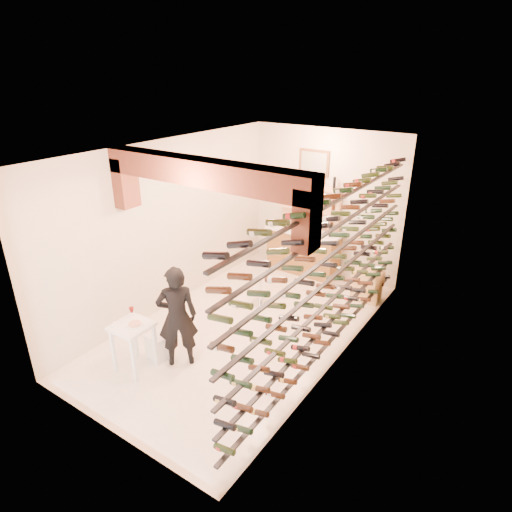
{
  "coord_description": "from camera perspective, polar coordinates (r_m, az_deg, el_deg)",
  "views": [
    {
      "loc": [
        3.94,
        -5.51,
        4.36
      ],
      "look_at": [
        0.0,
        0.3,
        1.3
      ],
      "focal_mm": 30.71,
      "sensor_mm": 36.0,
      "label": 1
    }
  ],
  "objects": [
    {
      "name": "tasting_table",
      "position": [
        6.97,
        -15.77,
        -9.59
      ],
      "size": [
        0.56,
        0.56,
        0.96
      ],
      "rotation": [
        0.0,
        0.0,
        0.03
      ],
      "color": "white",
      "rests_on": "ground"
    },
    {
      "name": "chrome_barstool",
      "position": [
        8.55,
        0.58,
        -3.87
      ],
      "size": [
        0.37,
        0.37,
        0.73
      ],
      "rotation": [
        0.0,
        0.0,
        -0.33
      ],
      "color": "silver",
      "rests_on": "ground"
    },
    {
      "name": "back_counter",
      "position": [
        9.95,
        6.17,
        0.81
      ],
      "size": [
        1.7,
        0.62,
        1.29
      ],
      "color": "olive",
      "rests_on": "ground"
    },
    {
      "name": "back_shelving",
      "position": [
        9.93,
        6.99,
        4.63
      ],
      "size": [
        1.4,
        0.31,
        2.73
      ],
      "color": "tan",
      "rests_on": "ground"
    },
    {
      "name": "wine_rack",
      "position": [
        6.63,
        9.54,
        -1.86
      ],
      "size": [
        0.32,
        5.7,
        2.56
      ],
      "color": "black",
      "rests_on": "ground"
    },
    {
      "name": "crate_upper",
      "position": [
        8.99,
        14.35,
        -2.76
      ],
      "size": [
        0.6,
        0.46,
        0.32
      ],
      "primitive_type": "cube",
      "rotation": [
        0.0,
        0.0,
        -0.16
      ],
      "color": "tan",
      "rests_on": "crate_lower"
    },
    {
      "name": "crate_lower",
      "position": [
        9.13,
        14.15,
        -4.57
      ],
      "size": [
        0.56,
        0.4,
        0.33
      ],
      "primitive_type": "cube",
      "rotation": [
        0.0,
        0.0,
        0.04
      ],
      "color": "tan",
      "rests_on": "ground"
    },
    {
      "name": "room_shell",
      "position": [
        6.89,
        -2.63,
        5.72
      ],
      "size": [
        3.52,
        6.02,
        3.21
      ],
      "color": "beige",
      "rests_on": "ground"
    },
    {
      "name": "person",
      "position": [
        6.84,
        -10.24,
        -7.8
      ],
      "size": [
        0.72,
        0.72,
        1.68
      ],
      "primitive_type": "imported",
      "rotation": [
        0.0,
        0.0,
        3.92
      ],
      "color": "black",
      "rests_on": "ground"
    },
    {
      "name": "ground",
      "position": [
        8.05,
        -1.21,
        -9.23
      ],
      "size": [
        6.0,
        6.0,
        0.0
      ],
      "primitive_type": "plane",
      "color": "white",
      "rests_on": "ground"
    },
    {
      "name": "white_stool",
      "position": [
        7.37,
        -12.5,
        -11.41
      ],
      "size": [
        0.38,
        0.38,
        0.41
      ],
      "primitive_type": "cube",
      "rotation": [
        0.0,
        0.0,
        -0.18
      ],
      "color": "white",
      "rests_on": "ground"
    }
  ]
}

